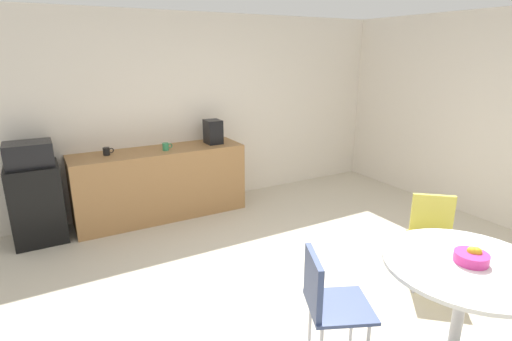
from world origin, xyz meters
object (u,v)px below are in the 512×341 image
Objects in this scene: microwave at (29,154)px; mug_green at (166,147)px; mug_white at (107,151)px; chair_yellow at (433,230)px; round_table at (464,280)px; coffee_maker at (213,132)px; chair_navy at (326,296)px; fruit_bowl at (472,257)px; mini_fridge at (37,203)px.

mug_green is at bearing -2.68° from microwave.
chair_yellow is at bearing -49.84° from mug_white.
microwave is at bearing 138.99° from chair_yellow.
mug_white is 0.70m from mug_green.
mug_green reaches higher than round_table.
coffee_maker reaches higher than microwave.
mug_white is at bearing 170.98° from mug_green.
chair_navy is at bearing -99.83° from coffee_maker.
round_table is 0.18m from fruit_bowl.
coffee_maker is (-0.35, 3.50, 0.47)m from round_table.
mug_green is at bearing 121.81° from chair_yellow.
microwave is 0.58× the size of chair_yellow.
mug_white is 1.38m from coffee_maker.
mini_fridge is at bearing -177.20° from mug_white.
mug_green is 0.69m from coffee_maker.
mini_fridge is 4.32m from round_table.
microwave is at bearing 0.00° from mini_fridge.
mug_white reaches higher than chair_yellow.
mini_fridge is 4.21m from chair_yellow.
mini_fridge is 1.59m from mug_green.
microwave is (0.00, 0.00, 0.58)m from mini_fridge.
fruit_bowl is (2.57, -3.50, 0.31)m from mini_fridge.
microwave is 0.43× the size of round_table.
fruit_bowl is at bearing -72.74° from mug_green.
mini_fridge is 0.58m from microwave.
mug_white is (-1.76, 3.54, 0.19)m from fruit_bowl.
fruit_bowl is 1.74× the size of mug_green.
mug_white reaches higher than fruit_bowl.
mini_fridge is 2.27m from coffee_maker.
round_table is at bearing -24.02° from chair_navy.
mug_white is at bearing 2.80° from mini_fridge.
chair_yellow is at bearing -70.31° from coffee_maker.
chair_yellow reaches higher than round_table.
microwave is at bearing 180.00° from coffee_maker.
mini_fridge reaches higher than chair_yellow.
round_table is 3.54m from coffee_maker.
microwave reaches higher than mug_green.
chair_yellow is 3.69m from mug_white.
mug_white is (0.81, 0.04, 0.50)m from mini_fridge.
round_table is 1.33× the size of chair_navy.
chair_navy is at bearing -75.04° from mug_white.
mug_green is at bearing 106.76° from round_table.
mug_green reaches higher than chair_yellow.
mug_white is 0.40× the size of coffee_maker.
microwave is at bearing 126.00° from round_table.
chair_navy is (-0.89, 0.40, -0.07)m from round_table.
round_table is at bearing -63.97° from mug_white.
chair_navy is at bearing -61.95° from microwave.
coffee_maker is (0.54, 3.10, 0.54)m from chair_navy.
chair_yellow is 6.43× the size of mug_green.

